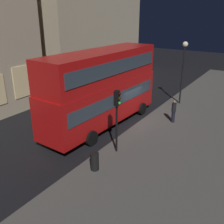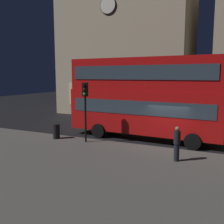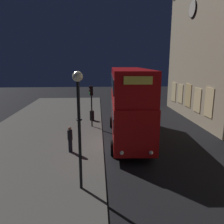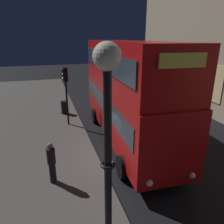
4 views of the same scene
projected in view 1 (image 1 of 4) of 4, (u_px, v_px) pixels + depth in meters
name	position (u px, v px, depth m)	size (l,w,h in m)	color
ground_plane	(130.00, 120.00, 19.96)	(80.00, 80.00, 0.00)	black
sidewalk_slab	(207.00, 138.00, 16.96)	(44.00, 9.97, 0.12)	#4C4944
double_decker_bus	(102.00, 85.00, 17.95)	(10.60, 3.29, 5.44)	#B20F0F
traffic_light_near_kerb	(117.00, 109.00, 14.27)	(0.36, 0.39, 3.75)	black
traffic_light_far_side	(138.00, 59.00, 28.18)	(0.34, 0.37, 4.11)	black
street_lamp	(184.00, 61.00, 21.81)	(0.45, 0.45, 5.43)	black
pedestrian	(174.00, 111.00, 18.93)	(0.33, 0.33, 1.73)	black
litter_bin	(95.00, 161.00, 13.32)	(0.45, 0.45, 0.98)	black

